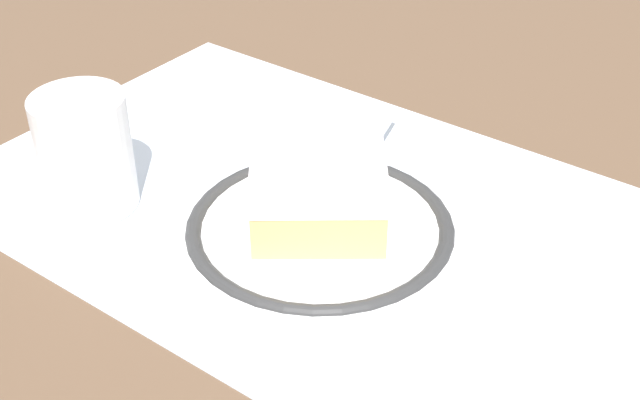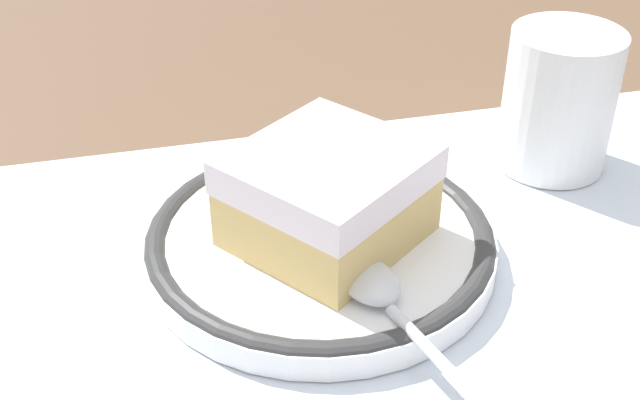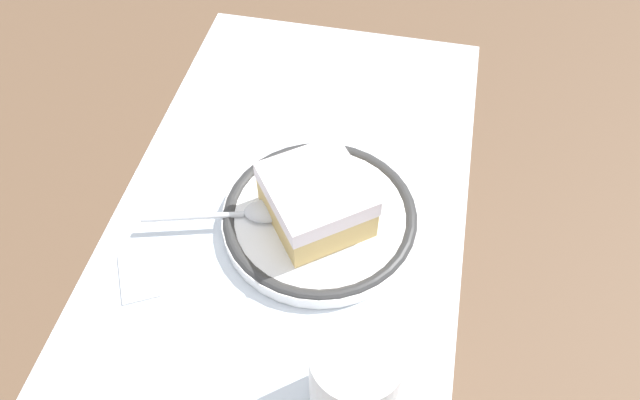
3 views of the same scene
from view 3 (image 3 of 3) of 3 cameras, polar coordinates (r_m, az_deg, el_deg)
name	(u,v)px [view 3 (image 3 of 3)]	position (r m, az deg, el deg)	size (l,w,h in m)	color
ground_plane	(290,212)	(0.56, -2.79, -1.17)	(2.40, 2.40, 0.00)	brown
placemat	(290,212)	(0.56, -2.79, -1.12)	(0.55, 0.31, 0.00)	silver
plate	(320,217)	(0.54, 0.00, -1.63)	(0.17, 0.17, 0.02)	white
cake_slice	(316,200)	(0.52, -0.36, 0.01)	(0.11, 0.11, 0.05)	#DBB76B
spoon	(252,212)	(0.53, -6.35, -1.12)	(0.05, 0.13, 0.01)	silver
cup	(354,382)	(0.44, 3.22, -16.61)	(0.06, 0.06, 0.08)	white
sugar_packet	(138,274)	(0.54, -16.70, -6.61)	(0.05, 0.03, 0.01)	white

